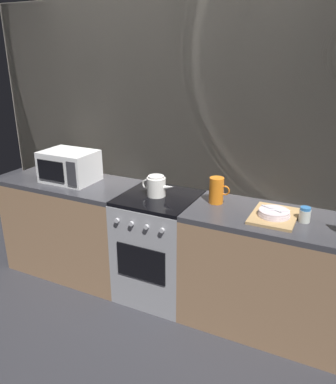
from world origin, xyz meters
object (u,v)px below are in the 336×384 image
(microwave, at_px, (69,166))
(spice_jar, at_px, (305,215))
(stove_unit, at_px, (159,247))
(kettle, at_px, (156,186))
(pitcher, at_px, (217,190))
(dish_pile, at_px, (274,215))

(microwave, distance_m, spice_jar, 1.99)
(stove_unit, xyz_separation_m, kettle, (-0.02, 0.01, 0.53))
(microwave, distance_m, kettle, 0.86)
(microwave, bearing_deg, stove_unit, 0.28)
(microwave, relative_size, spice_jar, 4.38)
(microwave, bearing_deg, kettle, 0.73)
(pitcher, distance_m, dish_pile, 0.47)
(dish_pile, relative_size, spice_jar, 3.81)
(kettle, distance_m, pitcher, 0.48)
(kettle, bearing_deg, microwave, -179.27)
(microwave, bearing_deg, spice_jar, 0.46)
(microwave, height_order, dish_pile, microwave)
(stove_unit, relative_size, microwave, 1.96)
(kettle, bearing_deg, dish_pile, -1.38)
(stove_unit, xyz_separation_m, microwave, (-0.88, -0.00, 0.59))
(kettle, xyz_separation_m, dish_pile, (0.93, -0.02, -0.06))
(stove_unit, distance_m, pitcher, 0.72)
(stove_unit, height_order, spice_jar, spice_jar)
(dish_pile, bearing_deg, stove_unit, 179.00)
(kettle, xyz_separation_m, spice_jar, (1.13, 0.01, -0.03))
(stove_unit, height_order, pitcher, pitcher)
(microwave, relative_size, kettle, 1.62)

